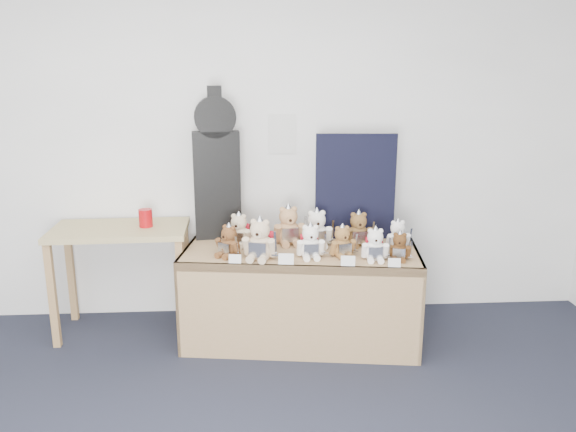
{
  "coord_description": "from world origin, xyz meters",
  "views": [
    {
      "loc": [
        0.32,
        -1.79,
        1.9
      ],
      "look_at": [
        0.56,
        1.85,
        0.95
      ],
      "focal_mm": 35.0,
      "sensor_mm": 36.0,
      "label": 1
    }
  ],
  "objects": [
    {
      "name": "entry_card_d",
      "position": [
        1.22,
        1.54,
        0.72
      ],
      "size": [
        0.08,
        0.03,
        0.06
      ],
      "primitive_type": "cube",
      "rotation": [
        -0.24,
        0.0,
        -0.14
      ],
      "color": "silver",
      "rests_on": "display_table"
    },
    {
      "name": "display_table",
      "position": [
        0.64,
        1.88,
        0.54
      ],
      "size": [
        1.72,
        0.9,
        0.68
      ],
      "rotation": [
        0.0,
        0.0,
        -0.14
      ],
      "color": "#97794D",
      "rests_on": "floor"
    },
    {
      "name": "side_table",
      "position": [
        -0.65,
        2.18,
        0.68
      ],
      "size": [
        0.98,
        0.56,
        0.8
      ],
      "rotation": [
        0.0,
        0.0,
        0.03
      ],
      "color": "tan",
      "rests_on": "floor"
    },
    {
      "name": "room_shell",
      "position": [
        0.55,
        2.49,
        1.43
      ],
      "size": [
        6.0,
        6.0,
        6.0
      ],
      "color": "silver",
      "rests_on": "floor"
    },
    {
      "name": "teddy_back_centre_right",
      "position": [
        0.77,
        2.03,
        0.8
      ],
      "size": [
        0.24,
        0.2,
        0.3
      ],
      "rotation": [
        0.0,
        0.0,
        0.03
      ],
      "color": "white",
      "rests_on": "display_table"
    },
    {
      "name": "teddy_front_left",
      "position": [
        0.36,
        1.77,
        0.81
      ],
      "size": [
        0.25,
        0.24,
        0.31
      ],
      "rotation": [
        0.0,
        0.0,
        -0.27
      ],
      "color": "beige",
      "rests_on": "display_table"
    },
    {
      "name": "teddy_back_end",
      "position": [
        1.33,
        1.92,
        0.78
      ],
      "size": [
        0.2,
        0.16,
        0.24
      ],
      "rotation": [
        0.0,
        0.0,
        0.09
      ],
      "color": "white",
      "rests_on": "display_table"
    },
    {
      "name": "teddy_front_right",
      "position": [
        0.92,
        1.79,
        0.78
      ],
      "size": [
        0.2,
        0.18,
        0.24
      ],
      "rotation": [
        0.0,
        0.0,
        0.23
      ],
      "color": "olive",
      "rests_on": "display_table"
    },
    {
      "name": "entry_card_c",
      "position": [
        0.93,
        1.58,
        0.72
      ],
      "size": [
        0.09,
        0.03,
        0.07
      ],
      "primitive_type": "cube",
      "rotation": [
        -0.24,
        0.0,
        -0.14
      ],
      "color": "silver",
      "rests_on": "display_table"
    },
    {
      "name": "teddy_front_far_right",
      "position": [
        1.12,
        1.7,
        0.78
      ],
      "size": [
        0.2,
        0.18,
        0.25
      ],
      "rotation": [
        0.0,
        0.0,
        -0.11
      ],
      "color": "white",
      "rests_on": "display_table"
    },
    {
      "name": "teddy_front_end",
      "position": [
        1.28,
        1.69,
        0.77
      ],
      "size": [
        0.17,
        0.16,
        0.21
      ],
      "rotation": [
        0.0,
        0.0,
        -0.27
      ],
      "color": "#53351C",
      "rests_on": "display_table"
    },
    {
      "name": "entry_card_a",
      "position": [
        0.2,
        1.68,
        0.72
      ],
      "size": [
        0.08,
        0.03,
        0.06
      ],
      "primitive_type": "cube",
      "rotation": [
        -0.24,
        0.0,
        -0.14
      ],
      "color": "silver",
      "rests_on": "display_table"
    },
    {
      "name": "teddy_front_centre",
      "position": [
        0.7,
        1.78,
        0.79
      ],
      "size": [
        0.21,
        0.17,
        0.26
      ],
      "rotation": [
        0.0,
        0.0,
        0.02
      ],
      "color": "white",
      "rests_on": "display_table"
    },
    {
      "name": "guitar_case",
      "position": [
        0.06,
        2.28,
        1.23
      ],
      "size": [
        0.35,
        0.14,
        1.12
      ],
      "rotation": [
        0.0,
        0.0,
        0.11
      ],
      "color": "black",
      "rests_on": "display_table"
    },
    {
      "name": "teddy_back_centre_left",
      "position": [
        0.58,
        2.1,
        0.81
      ],
      "size": [
        0.26,
        0.22,
        0.32
      ],
      "rotation": [
        0.0,
        0.0,
        0.13
      ],
      "color": "tan",
      "rests_on": "display_table"
    },
    {
      "name": "navy_board",
      "position": [
        1.07,
        2.2,
        1.07
      ],
      "size": [
        0.59,
        0.06,
        0.78
      ],
      "primitive_type": "cube",
      "rotation": [
        0.0,
        0.0,
        -0.06
      ],
      "color": "black",
      "rests_on": "display_table"
    },
    {
      "name": "entry_card_b",
      "position": [
        0.53,
        1.64,
        0.72
      ],
      "size": [
        0.1,
        0.03,
        0.07
      ],
      "primitive_type": "cube",
      "rotation": [
        -0.24,
        0.0,
        -0.14
      ],
      "color": "silver",
      "rests_on": "display_table"
    },
    {
      "name": "red_cup",
      "position": [
        -0.46,
        2.19,
        0.87
      ],
      "size": [
        0.1,
        0.1,
        0.13
      ],
      "primitive_type": "cylinder",
      "color": "#AC0B10",
      "rests_on": "side_table"
    },
    {
      "name": "teddy_front_far_left",
      "position": [
        0.15,
        1.83,
        0.78
      ],
      "size": [
        0.2,
        0.2,
        0.25
      ],
      "rotation": [
        0.0,
        0.0,
        -0.65
      ],
      "color": "brown",
      "rests_on": "display_table"
    },
    {
      "name": "teddy_back_left",
      "position": [
        0.22,
        2.07,
        0.79
      ],
      "size": [
        0.22,
        0.21,
        0.27
      ],
      "rotation": [
        0.0,
        0.0,
        -0.29
      ],
      "color": "beige",
      "rests_on": "display_table"
    },
    {
      "name": "teddy_back_right",
      "position": [
        1.07,
        2.03,
        0.79
      ],
      "size": [
        0.23,
        0.18,
        0.28
      ],
      "rotation": [
        0.0,
        0.0,
        0.01
      ],
      "color": "brown",
      "rests_on": "display_table"
    }
  ]
}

